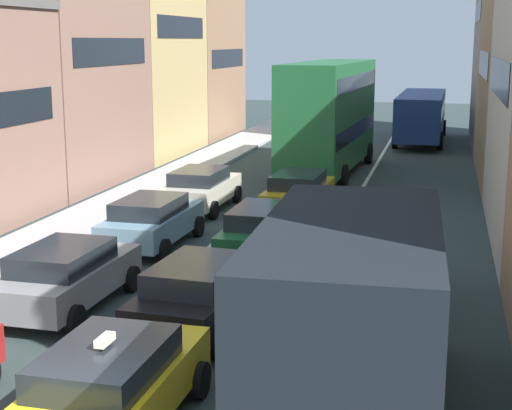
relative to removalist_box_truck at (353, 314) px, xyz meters
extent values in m
cube|color=#B4B4B4|center=(-10.40, 17.05, -1.90)|extent=(2.60, 64.00, 0.14)
cube|color=silver|center=(-5.40, 17.05, -1.97)|extent=(0.16, 60.00, 0.01)
cube|color=silver|center=(-2.00, 17.05, -1.97)|extent=(0.16, 60.00, 0.01)
cube|color=#936B5B|center=(-15.70, 19.05, 3.06)|extent=(7.00, 8.70, 10.07)
cube|color=black|center=(-12.19, 19.05, 3.56)|extent=(0.02, 7.04, 1.10)
cube|color=tan|center=(-15.70, 27.85, 4.07)|extent=(7.00, 8.70, 12.08)
cube|color=black|center=(-12.19, 27.85, 4.67)|extent=(0.02, 7.04, 1.10)
cube|color=#9E7556|center=(-15.70, 36.65, 2.48)|extent=(7.00, 8.70, 8.90)
cube|color=black|center=(-12.19, 36.65, 2.92)|extent=(0.02, 7.04, 1.10)
cube|color=black|center=(2.68, 35.55, 5.59)|extent=(0.02, 8.80, 1.10)
cube|color=black|center=(2.68, 24.55, 3.01)|extent=(0.02, 8.80, 1.10)
cube|color=black|center=(2.68, 13.55, 2.92)|extent=(0.02, 8.80, 1.10)
cube|color=navy|center=(-0.10, 2.88, -0.54)|extent=(2.48, 2.48, 1.90)
cube|color=black|center=(-0.14, 4.09, -0.16)|extent=(2.02, 0.10, 0.70)
cube|color=black|center=(0.03, -0.88, 0.21)|extent=(2.59, 5.52, 2.80)
cube|color=white|center=(-1.18, -0.92, 0.49)|extent=(0.18, 4.48, 0.90)
cylinder|color=black|center=(-1.30, 2.92, -1.49)|extent=(0.33, 0.97, 0.96)
cylinder|color=black|center=(1.10, 3.01, -1.49)|extent=(0.33, 0.97, 0.96)
cube|color=yellow|center=(-3.59, -0.77, -1.30)|extent=(1.84, 4.32, 0.70)
cube|color=#1E2328|center=(-3.60, -0.97, -0.74)|extent=(1.61, 2.42, 0.52)
cube|color=#F2EACC|center=(-3.60, -0.97, -0.37)|extent=(0.16, 0.44, 0.12)
cylinder|color=black|center=(-4.50, 0.70, -1.65)|extent=(0.23, 0.64, 0.64)
cylinder|color=black|center=(-2.66, 0.68, -1.65)|extent=(0.23, 0.64, 0.64)
cube|color=black|center=(-3.63, 3.89, -1.30)|extent=(2.08, 4.41, 0.70)
cube|color=#1E2328|center=(-3.65, 3.69, -0.74)|extent=(1.74, 2.51, 0.52)
cylinder|color=black|center=(-4.46, 5.41, -1.65)|extent=(0.26, 0.65, 0.64)
cylinder|color=black|center=(-2.62, 5.29, -1.65)|extent=(0.26, 0.65, 0.64)
cylinder|color=black|center=(-4.65, 2.49, -1.65)|extent=(0.26, 0.65, 0.64)
cylinder|color=black|center=(-2.81, 2.37, -1.65)|extent=(0.26, 0.65, 0.64)
cube|color=gray|center=(-6.96, 4.35, -1.30)|extent=(1.88, 4.33, 0.70)
cube|color=#1E2328|center=(-6.96, 4.15, -0.74)|extent=(1.63, 2.44, 0.52)
cylinder|color=black|center=(-7.86, 5.83, -1.65)|extent=(0.23, 0.64, 0.64)
cylinder|color=black|center=(-6.02, 5.80, -1.65)|extent=(0.23, 0.64, 0.64)
cylinder|color=black|center=(-6.07, 2.87, -1.65)|extent=(0.23, 0.64, 0.64)
cube|color=#19592D|center=(-3.57, 9.54, -1.30)|extent=(1.84, 4.31, 0.70)
cube|color=#1E2328|center=(-3.57, 9.34, -0.74)|extent=(1.60, 2.42, 0.52)
cylinder|color=black|center=(-4.47, 11.01, -1.65)|extent=(0.23, 0.64, 0.64)
cylinder|color=black|center=(-2.63, 10.99, -1.65)|extent=(0.23, 0.64, 0.64)
cylinder|color=black|center=(-4.50, 8.08, -1.65)|extent=(0.23, 0.64, 0.64)
cylinder|color=black|center=(-2.66, 8.07, -1.65)|extent=(0.23, 0.64, 0.64)
cube|color=#759EB7|center=(-7.07, 9.95, -1.30)|extent=(1.88, 4.33, 0.70)
cube|color=#1E2328|center=(-7.08, 9.75, -0.74)|extent=(1.63, 2.44, 0.52)
cylinder|color=black|center=(-7.97, 11.43, -1.65)|extent=(0.23, 0.64, 0.64)
cylinder|color=black|center=(-6.13, 11.40, -1.65)|extent=(0.23, 0.64, 0.64)
cylinder|color=black|center=(-8.02, 8.51, -1.65)|extent=(0.23, 0.64, 0.64)
cylinder|color=black|center=(-6.18, 8.47, -1.65)|extent=(0.23, 0.64, 0.64)
cube|color=#B29319|center=(-3.66, 15.30, -1.30)|extent=(1.94, 4.36, 0.70)
cube|color=#1E2328|center=(-3.67, 15.10, -0.74)|extent=(1.66, 2.46, 0.52)
cylinder|color=black|center=(-4.54, 16.79, -1.65)|extent=(0.24, 0.65, 0.64)
cylinder|color=black|center=(-2.70, 16.73, -1.65)|extent=(0.24, 0.65, 0.64)
cylinder|color=black|center=(-4.63, 13.87, -1.65)|extent=(0.24, 0.65, 0.64)
cylinder|color=black|center=(-2.79, 13.81, -1.65)|extent=(0.24, 0.65, 0.64)
cube|color=beige|center=(-7.24, 15.24, -1.30)|extent=(1.88, 4.33, 0.70)
cube|color=#1E2328|center=(-7.24, 15.04, -0.74)|extent=(1.63, 2.44, 0.52)
cylinder|color=black|center=(-8.13, 16.72, -1.65)|extent=(0.23, 0.64, 0.64)
cylinder|color=black|center=(-6.29, 16.68, -1.65)|extent=(0.23, 0.64, 0.64)
cylinder|color=black|center=(-8.18, 13.79, -1.65)|extent=(0.23, 0.64, 0.64)
cylinder|color=black|center=(-6.34, 13.76, -1.65)|extent=(0.23, 0.64, 0.64)
cube|color=#194C8C|center=(-0.35, 6.87, -1.30)|extent=(1.89, 4.34, 0.70)
cube|color=#1E2328|center=(-0.34, 6.67, -0.74)|extent=(1.63, 2.44, 0.52)
cylinder|color=black|center=(-1.30, 8.31, -1.65)|extent=(0.23, 0.64, 0.64)
cylinder|color=black|center=(0.54, 8.35, -1.65)|extent=(0.23, 0.64, 0.64)
cylinder|color=black|center=(-1.24, 5.39, -1.65)|extent=(0.23, 0.64, 0.64)
cylinder|color=black|center=(0.60, 5.43, -1.65)|extent=(0.23, 0.64, 0.64)
cube|color=#1E6033|center=(-3.86, 23.71, -0.27)|extent=(3.04, 10.61, 2.40)
cube|color=black|center=(-3.86, 23.71, 0.09)|extent=(3.04, 9.99, 0.70)
cube|color=#1E6033|center=(-3.86, 23.71, 2.01)|extent=(3.04, 10.61, 2.16)
cube|color=black|center=(-3.86, 23.71, 2.25)|extent=(3.04, 9.99, 0.64)
cylinder|color=black|center=(-4.92, 27.55, -1.47)|extent=(0.35, 1.01, 1.00)
cylinder|color=black|center=(-2.42, 27.42, -1.47)|extent=(0.35, 1.01, 1.00)
cylinder|color=black|center=(-5.27, 20.63, -1.47)|extent=(0.35, 1.01, 1.00)
cylinder|color=black|center=(-2.78, 20.50, -1.47)|extent=(0.35, 1.01, 1.00)
cube|color=navy|center=(-0.21, 36.49, -0.27)|extent=(2.68, 10.54, 2.40)
cube|color=black|center=(-0.21, 36.49, 0.09)|extent=(2.70, 9.91, 0.70)
cylinder|color=black|center=(-1.40, 40.29, -1.47)|extent=(0.32, 1.00, 1.00)
cylinder|color=black|center=(1.10, 40.25, -1.47)|extent=(0.32, 1.00, 1.00)
cylinder|color=black|center=(-1.51, 33.36, -1.47)|extent=(0.32, 1.00, 1.00)
cylinder|color=black|center=(0.99, 33.32, -1.47)|extent=(0.32, 1.00, 1.00)
camera|label=1|loc=(1.20, -11.11, 4.02)|focal=54.75mm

